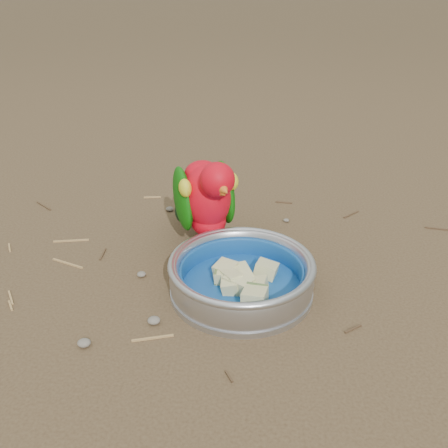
# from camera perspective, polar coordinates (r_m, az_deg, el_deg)

# --- Properties ---
(ground) EXTENTS (60.00, 60.00, 0.00)m
(ground) POSITION_cam_1_polar(r_m,az_deg,el_deg) (0.80, -0.35, -9.63)
(ground) COLOR brown
(food_bowl) EXTENTS (0.24, 0.24, 0.02)m
(food_bowl) POSITION_cam_1_polar(r_m,az_deg,el_deg) (0.83, 1.99, -7.35)
(food_bowl) COLOR #B2B2BA
(food_bowl) RESTS_ON ground
(bowl_wall) EXTENTS (0.24, 0.24, 0.04)m
(bowl_wall) POSITION_cam_1_polar(r_m,az_deg,el_deg) (0.81, 2.02, -5.62)
(bowl_wall) COLOR #B2B2BA
(bowl_wall) RESTS_ON food_bowl
(fruit_wedges) EXTENTS (0.14, 0.14, 0.03)m
(fruit_wedges) POSITION_cam_1_polar(r_m,az_deg,el_deg) (0.82, 2.02, -6.03)
(fruit_wedges) COLOR beige
(fruit_wedges) RESTS_ON food_bowl
(lory_parrot) EXTENTS (0.20, 0.25, 0.19)m
(lory_parrot) POSITION_cam_1_polar(r_m,az_deg,el_deg) (0.91, -1.98, 2.24)
(lory_parrot) COLOR red
(lory_parrot) RESTS_ON ground
(ground_debris) EXTENTS (0.90, 0.80, 0.01)m
(ground_debris) POSITION_cam_1_polar(r_m,az_deg,el_deg) (0.87, 1.37, -5.89)
(ground_debris) COLOR #AE8550
(ground_debris) RESTS_ON ground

